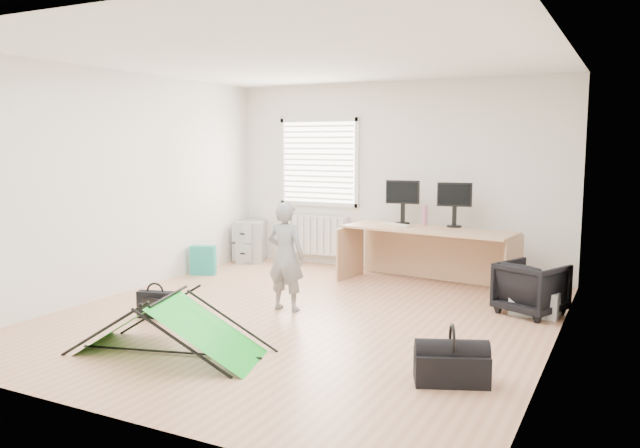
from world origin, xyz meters
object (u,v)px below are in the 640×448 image
at_px(monitor_right, 455,211).
at_px(thermos, 425,215).
at_px(filing_cabinet, 252,241).
at_px(kite, 170,325).
at_px(person, 286,256).
at_px(desk, 427,257).
at_px(monitor_left, 403,208).
at_px(storage_crate, 536,302).
at_px(duffel_bag, 451,368).
at_px(office_chair, 531,288).
at_px(laptop_bag, 156,305).

distance_m(monitor_right, thermos, 0.41).
height_order(filing_cabinet, kite, filing_cabinet).
bearing_deg(person, kite, 82.98).
distance_m(desk, monitor_left, 0.80).
height_order(monitor_right, kite, monitor_right).
bearing_deg(storage_crate, duffel_bag, -97.29).
relative_size(thermos, storage_crate, 0.54).
bearing_deg(office_chair, laptop_bag, 53.25).
bearing_deg(monitor_right, kite, -123.00).
bearing_deg(thermos, filing_cabinet, 177.53).
relative_size(desk, thermos, 8.25).
height_order(monitor_right, person, person).
distance_m(desk, monitor_right, 0.71).
bearing_deg(monitor_right, thermos, 166.31).
distance_m(desk, duffel_bag, 3.33).
bearing_deg(kite, office_chair, 30.91).
bearing_deg(desk, filing_cabinet, 179.01).
bearing_deg(desk, laptop_bag, -120.11).
relative_size(office_chair, duffel_bag, 1.12).
relative_size(laptop_bag, duffel_bag, 0.68).
bearing_deg(filing_cabinet, duffel_bag, -63.18).
bearing_deg(person, thermos, -113.31).
xyz_separation_m(thermos, laptop_bag, (-1.96, -3.06, -0.74)).
bearing_deg(duffel_bag, laptop_bag, 151.19).
distance_m(monitor_right, storage_crate, 1.82).
xyz_separation_m(monitor_right, office_chair, (1.15, -1.09, -0.68)).
bearing_deg(filing_cabinet, monitor_right, -25.00).
distance_m(filing_cabinet, monitor_right, 3.30).
height_order(kite, laptop_bag, kite).
height_order(monitor_right, duffel_bag, monitor_right).
bearing_deg(filing_cabinet, desk, -30.96).
height_order(monitor_left, duffel_bag, monitor_left).
distance_m(office_chair, person, 2.68).
height_order(kite, duffel_bag, kite).
relative_size(monitor_left, laptop_bag, 1.19).
distance_m(monitor_left, thermos, 0.31).
bearing_deg(monitor_right, monitor_left, 167.95).
height_order(filing_cabinet, person, person).
bearing_deg(person, storage_crate, -157.97).
relative_size(thermos, person, 0.22).
relative_size(filing_cabinet, person, 0.52).
xyz_separation_m(monitor_left, laptop_bag, (-1.66, -3.04, -0.82)).
relative_size(desk, laptop_bag, 5.78).
distance_m(storage_crate, duffel_bag, 2.34).
bearing_deg(office_chair, monitor_right, -19.40).
relative_size(desk, person, 1.82).
bearing_deg(monitor_left, kite, -109.30).
height_order(person, kite, person).
distance_m(person, kite, 1.76).
distance_m(kite, duffel_bag, 2.42).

